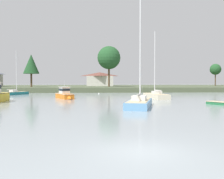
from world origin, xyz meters
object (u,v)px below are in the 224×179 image
Objects in this scene: cruiser_orange at (65,96)px; dinghy_green at (222,104)px; sailboat_teal at (15,94)px; sailboat_skyblue at (139,104)px; sailboat_cream at (156,97)px; mooring_buoy_white at (99,94)px.

cruiser_orange is 1.63× the size of dinghy_green.
sailboat_skyblue is at bearing -50.37° from sailboat_teal.
cruiser_orange is 16.39m from sailboat_cream.
cruiser_orange is at bearing 149.19° from dinghy_green.
cruiser_orange is 18.54m from sailboat_skyblue.
mooring_buoy_white is at bearing 98.05° from sailboat_skyblue.
dinghy_green is 44.38m from sailboat_teal.
dinghy_green is 0.38× the size of sailboat_teal.
mooring_buoy_white is at bearing 8.71° from sailboat_teal.
sailboat_teal is at bearing -171.29° from mooring_buoy_white.
sailboat_teal reaches higher than cruiser_orange.
sailboat_skyblue is 32.10m from mooring_buoy_white.
sailboat_cream reaches higher than cruiser_orange.
sailboat_skyblue is at bearing -81.95° from mooring_buoy_white.
dinghy_green is at bearing -30.81° from cruiser_orange.
dinghy_green is 10.63× the size of mooring_buoy_white.
sailboat_teal is (-29.47, 14.30, -0.03)m from sailboat_cream.
cruiser_orange is at bearing -110.60° from mooring_buoy_white.
cruiser_orange is 25.81m from dinghy_green.
dinghy_green is at bearing 9.29° from sailboat_skyblue.
sailboat_cream reaches higher than mooring_buoy_white.
sailboat_cream is 13.91m from dinghy_green.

